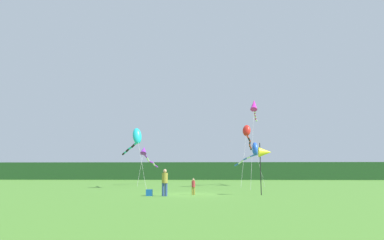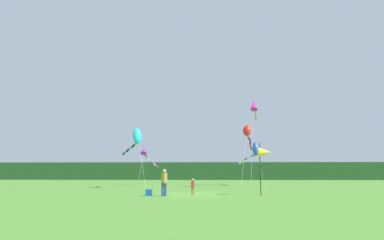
{
  "view_description": "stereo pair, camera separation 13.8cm",
  "coord_description": "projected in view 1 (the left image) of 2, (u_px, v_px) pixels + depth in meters",
  "views": [
    {
      "loc": [
        1.22,
        -24.45,
        1.6
      ],
      "look_at": [
        0.0,
        6.0,
        6.37
      ],
      "focal_mm": 31.04,
      "sensor_mm": 36.0,
      "label": 1
    },
    {
      "loc": [
        1.36,
        -24.44,
        1.6
      ],
      "look_at": [
        0.0,
        6.0,
        6.37
      ],
      "focal_mm": 31.04,
      "sensor_mm": 36.0,
      "label": 2
    }
  ],
  "objects": [
    {
      "name": "kite_blue",
      "position": [
        253.0,
        151.0,
        39.39
      ],
      "size": [
        2.48,
        9.02,
        5.17
      ],
      "color": "#B2B2B2",
      "rests_on": "ground"
    },
    {
      "name": "kite_purple",
      "position": [
        146.0,
        154.0,
        41.89
      ],
      "size": [
        1.28,
        9.73,
        4.89
      ],
      "color": "#B2B2B2",
      "rests_on": "ground"
    },
    {
      "name": "banner_flag_pole",
      "position": [
        265.0,
        153.0,
        23.34
      ],
      "size": [
        0.9,
        0.7,
        3.62
      ],
      "color": "black",
      "rests_on": "ground"
    },
    {
      "name": "kite_cyan",
      "position": [
        136.0,
        138.0,
        33.48
      ],
      "size": [
        3.85,
        5.99,
        6.07
      ],
      "color": "#B2B2B2",
      "rests_on": "ground"
    },
    {
      "name": "person_child",
      "position": [
        193.0,
        186.0,
        23.35
      ],
      "size": [
        0.25,
        0.25,
        1.14
      ],
      "color": "olive",
      "rests_on": "ground"
    },
    {
      "name": "cooler_box",
      "position": [
        149.0,
        193.0,
        22.33
      ],
      "size": [
        0.41,
        0.32,
        0.43
      ],
      "primitive_type": "cube",
      "color": "#1959B2",
      "rests_on": "ground"
    },
    {
      "name": "kite_red",
      "position": [
        247.0,
        133.0,
        39.88
      ],
      "size": [
        2.61,
        9.87,
        7.28
      ],
      "color": "#B2B2B2",
      "rests_on": "ground"
    },
    {
      "name": "distant_treeline",
      "position": [
        200.0,
        171.0,
        68.63
      ],
      "size": [
        108.0,
        2.61,
        3.56
      ],
      "primitive_type": "cube",
      "color": "#234C23",
      "rests_on": "ground"
    },
    {
      "name": "kite_magenta",
      "position": [
        254.0,
        107.0,
        35.36
      ],
      "size": [
        2.05,
        7.9,
        9.39
      ],
      "color": "#B2B2B2",
      "rests_on": "ground"
    },
    {
      "name": "ground_plane",
      "position": [
        189.0,
        194.0,
        23.94
      ],
      "size": [
        120.0,
        120.0,
        0.0
      ],
      "primitive_type": "plane",
      "color": "#4C842D"
    },
    {
      "name": "person_adult",
      "position": [
        165.0,
        181.0,
        22.2
      ],
      "size": [
        0.39,
        0.39,
        1.78
      ],
      "color": "#334C8C",
      "rests_on": "ground"
    }
  ]
}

